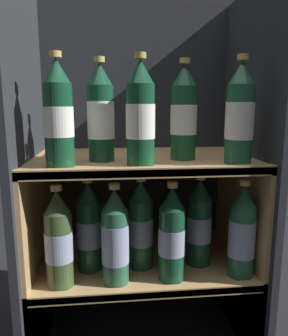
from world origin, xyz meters
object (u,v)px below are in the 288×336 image
(bottle_lower_front_2, at_px, (172,236))
(bottle_lower_back_0, at_px, (89,228))
(bottle_upper_front_0, at_px, (58,116))
(bottle_lower_front_3, at_px, (242,233))
(bottle_lower_front_0, at_px, (59,241))
(bottle_lower_front_1, at_px, (115,239))
(bottle_lower_back_1, at_px, (141,226))
(bottle_lower_back_2, at_px, (199,224))
(bottle_upper_front_1, at_px, (140,116))
(bottle_upper_front_2, at_px, (240,116))
(bottle_upper_back_1, at_px, (184,115))
(bottle_upper_back_0, at_px, (101,115))

(bottle_lower_front_2, height_order, bottle_lower_back_0, same)
(bottle_upper_front_0, xyz_separation_m, bottle_lower_front_3, (0.47, 0.00, -0.31))
(bottle_lower_front_3, height_order, bottle_lower_back_0, same)
(bottle_lower_front_0, relative_size, bottle_lower_back_0, 1.00)
(bottle_lower_back_0, bearing_deg, bottle_lower_front_0, -132.05)
(bottle_lower_front_1, bearing_deg, bottle_lower_back_1, 46.84)
(bottle_lower_front_2, bearing_deg, bottle_lower_back_2, 39.53)
(bottle_upper_front_1, relative_size, bottle_lower_back_2, 1.00)
(bottle_upper_front_0, relative_size, bottle_lower_front_1, 1.00)
(bottle_lower_front_3, xyz_separation_m, bottle_lower_back_1, (-0.26, 0.08, 0.00))
(bottle_upper_front_2, distance_m, bottle_lower_front_3, 0.31)
(bottle_lower_front_0, bearing_deg, bottle_lower_front_3, -0.00)
(bottle_upper_front_1, distance_m, bottle_upper_front_2, 0.25)
(bottle_upper_front_2, xyz_separation_m, bottle_upper_back_1, (-0.12, 0.08, 0.00))
(bottle_upper_front_0, xyz_separation_m, bottle_lower_back_2, (0.37, 0.08, -0.31))
(bottle_lower_back_1, height_order, bottle_lower_back_2, same)
(bottle_upper_back_1, xyz_separation_m, bottle_lower_front_1, (-0.19, -0.08, -0.31))
(bottle_lower_front_1, xyz_separation_m, bottle_lower_back_2, (0.24, 0.08, 0.00))
(bottle_lower_front_0, xyz_separation_m, bottle_lower_back_0, (0.07, 0.08, 0.00))
(bottle_upper_front_1, xyz_separation_m, bottle_lower_front_1, (-0.07, 0.00, -0.31))
(bottle_lower_front_2, bearing_deg, bottle_lower_front_3, 0.00)
(bottle_lower_front_1, relative_size, bottle_lower_back_2, 1.00)
(bottle_lower_front_3, distance_m, bottle_lower_back_0, 0.42)
(bottle_upper_back_0, relative_size, bottle_lower_back_1, 1.00)
(bottle_upper_front_1, xyz_separation_m, bottle_lower_front_0, (-0.21, 0.00, -0.31))
(bottle_lower_front_1, bearing_deg, bottle_lower_front_0, 180.00)
(bottle_upper_back_1, bearing_deg, bottle_lower_front_0, -166.66)
(bottle_lower_front_2, relative_size, bottle_lower_back_2, 1.00)
(bottle_upper_front_1, bearing_deg, bottle_lower_back_0, 150.09)
(bottle_upper_front_0, height_order, bottle_lower_front_3, bottle_upper_front_0)
(bottle_upper_front_2, relative_size, bottle_upper_back_0, 1.00)
(bottle_upper_front_2, height_order, bottle_lower_front_2, bottle_upper_front_2)
(bottle_upper_back_0, relative_size, bottle_upper_back_1, 1.00)
(bottle_lower_front_0, distance_m, bottle_lower_front_1, 0.14)
(bottle_upper_front_2, bearing_deg, bottle_upper_front_0, -180.00)
(bottle_upper_front_2, bearing_deg, bottle_lower_front_2, -180.00)
(bottle_lower_front_0, bearing_deg, bottle_lower_back_2, 11.56)
(bottle_lower_front_3, bearing_deg, bottle_lower_back_0, 169.12)
(bottle_upper_front_2, xyz_separation_m, bottle_lower_front_2, (-0.17, -0.00, -0.31))
(bottle_lower_front_1, bearing_deg, bottle_upper_back_0, 111.48)
(bottle_upper_front_2, bearing_deg, bottle_lower_front_0, 180.00)
(bottle_upper_back_1, height_order, bottle_lower_front_3, bottle_upper_back_1)
(bottle_lower_back_1, relative_size, bottle_lower_back_2, 1.00)
(bottle_upper_back_0, bearing_deg, bottle_lower_back_1, 0.00)
(bottle_lower_front_1, distance_m, bottle_lower_front_2, 0.15)
(bottle_lower_front_1, distance_m, bottle_lower_back_2, 0.26)
(bottle_upper_back_0, height_order, bottle_lower_front_0, bottle_upper_back_0)
(bottle_lower_front_0, height_order, bottle_lower_back_2, same)
(bottle_upper_back_0, height_order, bottle_upper_back_1, same)
(bottle_lower_back_2, bearing_deg, bottle_upper_front_1, -156.04)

